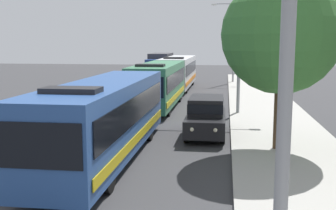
# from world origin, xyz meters

# --- Properties ---
(bus_lead) EXTENTS (2.58, 11.90, 3.21)m
(bus_lead) POSITION_xyz_m (-1.30, 13.12, 1.69)
(bus_lead) COLOR #284C8C
(bus_lead) RESTS_ON ground_plane
(bus_second_in_line) EXTENTS (2.58, 10.77, 3.21)m
(bus_second_in_line) POSITION_xyz_m (-1.30, 26.14, 1.69)
(bus_second_in_line) COLOR #33724C
(bus_second_in_line) RESTS_ON ground_plane
(bus_middle) EXTENTS (2.58, 12.10, 3.21)m
(bus_middle) POSITION_xyz_m (-1.30, 38.28, 1.69)
(bus_middle) COLOR silver
(bus_middle) RESTS_ON ground_plane
(white_suv) EXTENTS (1.86, 4.86, 1.90)m
(white_suv) POSITION_xyz_m (2.40, 17.79, 1.03)
(white_suv) COLOR black
(white_suv) RESTS_ON ground_plane
(box_truck_oncoming) EXTENTS (2.35, 7.50, 3.15)m
(box_truck_oncoming) POSITION_xyz_m (-4.60, 47.78, 1.71)
(box_truck_oncoming) COLOR navy
(box_truck_oncoming) RESTS_ON ground_plane
(streetlamp_near) EXTENTS (5.47, 0.28, 7.67)m
(streetlamp_near) POSITION_xyz_m (4.10, 3.32, 4.86)
(streetlamp_near) COLOR gray
(streetlamp_near) RESTS_ON sidewalk
(streetlamp_mid) EXTENTS (6.07, 0.28, 7.99)m
(streetlamp_mid) POSITION_xyz_m (4.10, 23.98, 5.07)
(streetlamp_mid) COLOR gray
(streetlamp_mid) RESTS_ON sidewalk
(streetlamp_far) EXTENTS (4.98, 0.28, 8.69)m
(streetlamp_far) POSITION_xyz_m (4.10, 44.64, 5.37)
(streetlamp_far) COLOR gray
(streetlamp_far) RESTS_ON sidewalk
(roadside_tree) EXTENTS (4.80, 4.80, 7.10)m
(roadside_tree) POSITION_xyz_m (5.47, 15.11, 4.84)
(roadside_tree) COLOR #4C3823
(roadside_tree) RESTS_ON sidewalk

